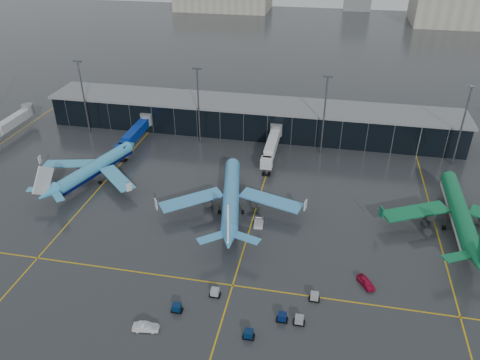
% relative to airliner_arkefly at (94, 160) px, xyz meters
% --- Properties ---
extents(ground, '(600.00, 600.00, 0.00)m').
position_rel_airliner_arkefly_xyz_m(ground, '(37.90, -20.71, -6.05)').
color(ground, '#282B2D').
rests_on(ground, ground).
extents(terminal_pier, '(142.00, 17.00, 10.70)m').
position_rel_airliner_arkefly_xyz_m(terminal_pier, '(37.90, 41.29, -0.63)').
color(terminal_pier, black).
rests_on(terminal_pier, ground).
extents(jet_bridges, '(94.00, 27.50, 7.20)m').
position_rel_airliner_arkefly_xyz_m(jet_bridges, '(2.90, 22.28, -1.50)').
color(jet_bridges, '#595B60').
rests_on(jet_bridges, ground).
extents(flood_masts, '(203.00, 0.50, 25.50)m').
position_rel_airliner_arkefly_xyz_m(flood_masts, '(42.90, 29.29, 7.76)').
color(flood_masts, '#595B60').
rests_on(flood_masts, ground).
extents(distant_hangars, '(260.00, 71.00, 22.00)m').
position_rel_airliner_arkefly_xyz_m(distant_hangars, '(87.84, 249.37, 2.74)').
color(distant_hangars, '#B2AD99').
rests_on(distant_hangars, ground).
extents(taxi_lines, '(220.00, 120.00, 0.02)m').
position_rel_airliner_arkefly_xyz_m(taxi_lines, '(47.90, -10.10, -6.04)').
color(taxi_lines, gold).
rests_on(taxi_lines, ground).
extents(airliner_arkefly, '(44.35, 47.58, 12.10)m').
position_rel_airliner_arkefly_xyz_m(airliner_arkefly, '(0.00, 0.00, 0.00)').
color(airliner_arkefly, '#42A8DB').
rests_on(airliner_arkefly, ground).
extents(airliner_klm_near, '(46.05, 50.33, 13.51)m').
position_rel_airliner_arkefly_xyz_m(airliner_klm_near, '(41.59, -7.69, 0.71)').
color(airliner_klm_near, '#45A1E2').
rests_on(airliner_klm_near, ground).
extents(airliner_aer_lingus, '(40.04, 45.39, 13.73)m').
position_rel_airliner_arkefly_xyz_m(airliner_aer_lingus, '(97.73, -4.12, 0.81)').
color(airliner_aer_lingus, '#0D713E').
rests_on(airliner_aer_lingus, ground).
extents(baggage_carts, '(28.38, 13.44, 1.70)m').
position_rel_airliner_arkefly_xyz_m(baggage_carts, '(53.97, -42.61, -5.29)').
color(baggage_carts, black).
rests_on(baggage_carts, ground).
extents(mobile_airstair, '(2.44, 3.36, 3.45)m').
position_rel_airliner_arkefly_xyz_m(mobile_airstair, '(49.79, -13.69, -5.28)').
color(mobile_airstair, silver).
rests_on(mobile_airstair, ground).
extents(service_van_red, '(4.23, 5.13, 1.65)m').
position_rel_airliner_arkefly_xyz_m(service_van_red, '(75.18, -30.18, -5.23)').
color(service_van_red, '#A60C30').
rests_on(service_van_red, ground).
extents(service_van_white, '(5.08, 2.40, 1.61)m').
position_rel_airliner_arkefly_xyz_m(service_van_white, '(34.51, -50.57, -5.25)').
color(service_van_white, silver).
rests_on(service_van_white, ground).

